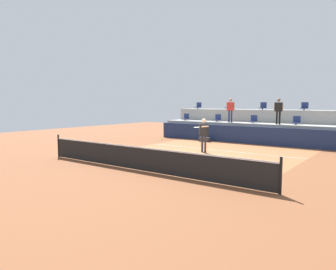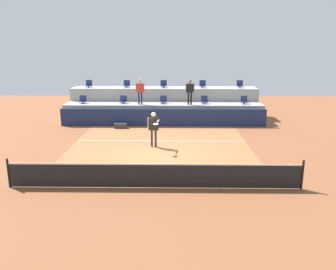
{
  "view_description": "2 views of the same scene",
  "coord_description": "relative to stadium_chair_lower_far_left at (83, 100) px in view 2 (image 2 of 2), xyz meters",
  "views": [
    {
      "loc": [
        7.79,
        -12.76,
        2.55
      ],
      "look_at": [
        -0.72,
        -1.29,
        1.1
      ],
      "focal_mm": 33.55,
      "sensor_mm": 36.0,
      "label": 1
    },
    {
      "loc": [
        0.67,
        -15.53,
        4.89
      ],
      "look_at": [
        0.43,
        -1.24,
        1.26
      ],
      "focal_mm": 37.12,
      "sensor_mm": 36.0,
      "label": 2
    }
  ],
  "objects": [
    {
      "name": "stadium_chair_upper_left",
      "position": [
        2.71,
        1.8,
        0.85
      ],
      "size": [
        0.44,
        0.4,
        0.52
      ],
      "color": "#2D2D33",
      "rests_on": "seating_tier_upper"
    },
    {
      "name": "stadium_chair_upper_center",
      "position": [
        5.32,
        1.8,
        0.85
      ],
      "size": [
        0.44,
        0.4,
        0.52
      ],
      "color": "#2D2D33",
      "rests_on": "seating_tier_upper"
    },
    {
      "name": "sponsor_backboard",
      "position": [
        5.36,
        -1.23,
        -0.91
      ],
      "size": [
        13.0,
        0.16,
        1.1
      ],
      "primitive_type": "cube",
      "color": "navy",
      "rests_on": "ground_plane"
    },
    {
      "name": "court_service_line",
      "position": [
        5.36,
        -4.83,
        -1.46
      ],
      "size": [
        9.0,
        0.06,
        0.0
      ],
      "primitive_type": "cube",
      "color": "silver",
      "rests_on": "ground_plane"
    },
    {
      "name": "tennis_net",
      "position": [
        5.36,
        -11.23,
        -0.97
      ],
      "size": [
        10.48,
        0.08,
        1.07
      ],
      "color": "black",
      "rests_on": "ground_plane"
    },
    {
      "name": "seating_tier_lower",
      "position": [
        5.36,
        0.07,
        -0.84
      ],
      "size": [
        13.0,
        1.8,
        1.25
      ],
      "primitive_type": "cube",
      "color": "#9E9E99",
      "rests_on": "ground_plane"
    },
    {
      "name": "stadium_chair_lower_right",
      "position": [
        8.06,
        0.0,
        0.0
      ],
      "size": [
        0.44,
        0.4,
        0.52
      ],
      "color": "#2D2D33",
      "rests_on": "seating_tier_lower"
    },
    {
      "name": "stadium_chair_upper_far_left",
      "position": [
        0.02,
        1.8,
        0.85
      ],
      "size": [
        0.44,
        0.4,
        0.52
      ],
      "color": "#2D2D33",
      "rests_on": "seating_tier_upper"
    },
    {
      "name": "stadium_chair_lower_far_right",
      "position": [
        10.67,
        0.0,
        0.0
      ],
      "size": [
        0.44,
        0.4,
        0.52
      ],
      "color": "#2D2D33",
      "rests_on": "seating_tier_lower"
    },
    {
      "name": "spectator_leaning_on_rail",
      "position": [
        3.86,
        -0.38,
        0.76
      ],
      "size": [
        0.58,
        0.24,
        1.63
      ],
      "color": "navy",
      "rests_on": "seating_tier_lower"
    },
    {
      "name": "stadium_chair_upper_far_right",
      "position": [
        10.69,
        1.8,
        0.85
      ],
      "size": [
        0.44,
        0.4,
        0.52
      ],
      "color": "#2D2D33",
      "rests_on": "seating_tier_upper"
    },
    {
      "name": "stadium_chair_upper_right",
      "position": [
        8.07,
        1.8,
        0.85
      ],
      "size": [
        0.44,
        0.4,
        0.52
      ],
      "color": "#2D2D33",
      "rests_on": "seating_tier_upper"
    },
    {
      "name": "tennis_ball",
      "position": [
        5.19,
        -9.66,
        -0.42
      ],
      "size": [
        0.07,
        0.07,
        0.07
      ],
      "color": "#CCE033"
    },
    {
      "name": "tennis_player",
      "position": [
        5.04,
        -5.99,
        -0.38
      ],
      "size": [
        0.61,
        1.26,
        1.77
      ],
      "color": "#2D2D33",
      "rests_on": "ground_plane"
    },
    {
      "name": "seating_tier_upper",
      "position": [
        5.36,
        1.87,
        -0.41
      ],
      "size": [
        13.0,
        1.8,
        2.1
      ],
      "primitive_type": "cube",
      "color": "#9E9E99",
      "rests_on": "ground_plane"
    },
    {
      "name": "stadium_chair_lower_left",
      "position": [
        2.7,
        0.0,
        0.0
      ],
      "size": [
        0.44,
        0.4,
        0.52
      ],
      "color": "#2D2D33",
      "rests_on": "seating_tier_lower"
    },
    {
      "name": "stadium_chair_lower_far_left",
      "position": [
        0.0,
        0.0,
        0.0
      ],
      "size": [
        0.44,
        0.4,
        0.52
      ],
      "color": "#2D2D33",
      "rests_on": "seating_tier_lower"
    },
    {
      "name": "equipment_bag",
      "position": [
        2.75,
        -1.89,
        -1.31
      ],
      "size": [
        0.76,
        0.28,
        0.3
      ],
      "primitive_type": "cube",
      "color": "#333338",
      "rests_on": "ground_plane"
    },
    {
      "name": "court_inner_paint",
      "position": [
        5.36,
        -6.23,
        -1.46
      ],
      "size": [
        9.0,
        10.0,
        0.01
      ],
      "primitive_type": "cube",
      "color": "#A36038",
      "rests_on": "ground_plane"
    },
    {
      "name": "ground_plane",
      "position": [
        5.36,
        -7.23,
        -1.46
      ],
      "size": [
        40.0,
        40.0,
        0.0
      ],
      "primitive_type": "plane",
      "color": "brown"
    },
    {
      "name": "stadium_chair_lower_center",
      "position": [
        5.35,
        0.0,
        0.0
      ],
      "size": [
        0.44,
        0.4,
        0.52
      ],
      "color": "#2D2D33",
      "rests_on": "seating_tier_lower"
    },
    {
      "name": "spectator_in_grey",
      "position": [
        7.08,
        -0.38,
        0.75
      ],
      "size": [
        0.57,
        0.24,
        1.61
      ],
      "color": "black",
      "rests_on": "seating_tier_lower"
    }
  ]
}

